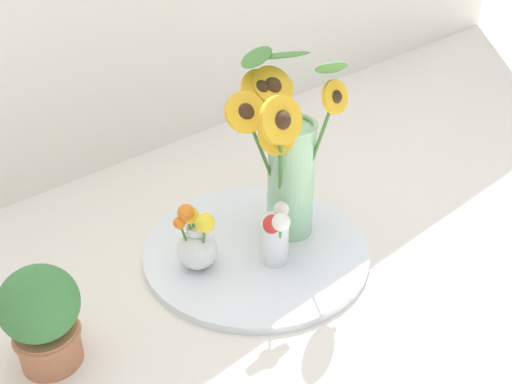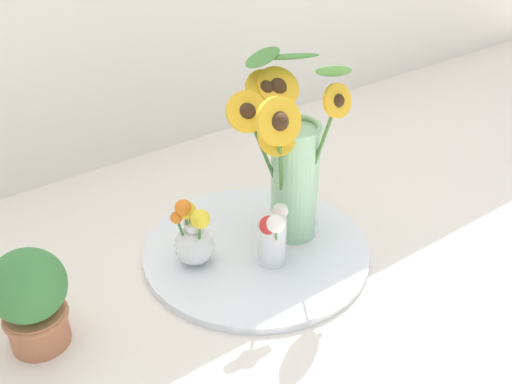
{
  "view_description": "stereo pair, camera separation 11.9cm",
  "coord_description": "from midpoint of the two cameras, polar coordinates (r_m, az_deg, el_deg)",
  "views": [
    {
      "loc": [
        -0.72,
        -0.69,
        0.79
      ],
      "look_at": [
        -0.03,
        0.06,
        0.16
      ],
      "focal_mm": 42.0,
      "sensor_mm": 36.0,
      "label": 1
    },
    {
      "loc": [
        -0.62,
        -0.76,
        0.79
      ],
      "look_at": [
        -0.03,
        0.06,
        0.16
      ],
      "focal_mm": 42.0,
      "sensor_mm": 36.0,
      "label": 2
    }
  ],
  "objects": [
    {
      "name": "potted_plant",
      "position": [
        1.07,
        -17.7,
        -9.69
      ],
      "size": [
        0.13,
        0.13,
        0.19
      ],
      "color": "#B7704C",
      "rests_on": "ground_plane"
    },
    {
      "name": "serving_tray",
      "position": [
        1.28,
        2.68,
        -5.65
      ],
      "size": [
        0.48,
        0.48,
        0.02
      ],
      "color": "silver",
      "rests_on": "ground_plane"
    },
    {
      "name": "mason_jar_sunflowers",
      "position": [
        1.22,
        6.15,
        2.95
      ],
      "size": [
        0.24,
        0.22,
        0.42
      ],
      "color": "#99CC9E",
      "rests_on": "serving_tray"
    },
    {
      "name": "vase_small_center",
      "position": [
        1.19,
        4.52,
        -4.29
      ],
      "size": [
        0.08,
        0.08,
        0.14
      ],
      "color": "white",
      "rests_on": "serving_tray"
    },
    {
      "name": "ground_plane",
      "position": [
        1.27,
        5.47,
        -6.64
      ],
      "size": [
        6.0,
        6.0,
        0.0
      ],
      "primitive_type": "plane",
      "color": "silver"
    },
    {
      "name": "vase_bulb_right",
      "position": [
        1.19,
        -3.13,
        -4.51
      ],
      "size": [
        0.08,
        0.1,
        0.15
      ],
      "color": "white",
      "rests_on": "serving_tray"
    }
  ]
}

